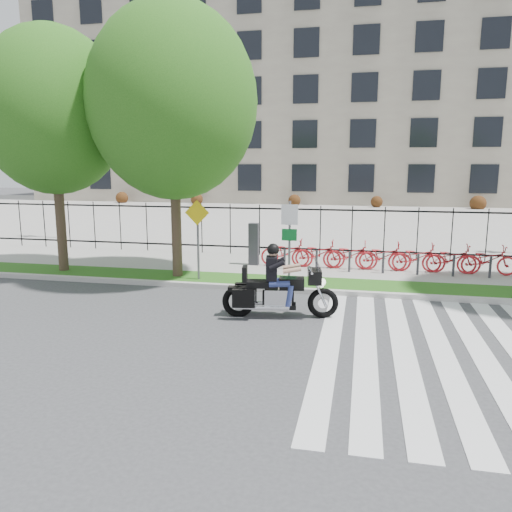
# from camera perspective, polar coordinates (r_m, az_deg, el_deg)

# --- Properties ---
(ground) EXTENTS (120.00, 120.00, 0.00)m
(ground) POSITION_cam_1_polar(r_m,az_deg,el_deg) (11.03, -3.30, -9.27)
(ground) COLOR #3A3A3C
(ground) RESTS_ON ground
(curb) EXTENTS (60.00, 0.20, 0.15)m
(curb) POSITION_cam_1_polar(r_m,az_deg,el_deg) (14.83, 0.92, -3.77)
(curb) COLOR #B7B3AC
(curb) RESTS_ON ground
(grass_verge) EXTENTS (60.00, 1.50, 0.15)m
(grass_verge) POSITION_cam_1_polar(r_m,az_deg,el_deg) (15.64, 1.53, -3.02)
(grass_verge) COLOR #225A16
(grass_verge) RESTS_ON ground
(sidewalk) EXTENTS (60.00, 3.50, 0.15)m
(sidewalk) POSITION_cam_1_polar(r_m,az_deg,el_deg) (18.04, 3.00, -1.20)
(sidewalk) COLOR #98958E
(sidewalk) RESTS_ON ground
(plaza) EXTENTS (80.00, 34.00, 0.10)m
(plaza) POSITION_cam_1_polar(r_m,az_deg,el_deg) (35.30, 7.58, 4.41)
(plaza) COLOR #98958E
(plaza) RESTS_ON ground
(crosswalk_stripes) EXTENTS (5.70, 8.00, 0.01)m
(crosswalk_stripes) POSITION_cam_1_polar(r_m,az_deg,el_deg) (10.86, 22.51, -10.37)
(crosswalk_stripes) COLOR silver
(crosswalk_stripes) RESTS_ON ground
(iron_fence) EXTENTS (30.00, 0.06, 2.00)m
(iron_fence) POSITION_cam_1_polar(r_m,az_deg,el_deg) (19.57, 3.85, 2.90)
(iron_fence) COLOR black
(iron_fence) RESTS_ON sidewalk
(office_building) EXTENTS (60.00, 21.90, 20.15)m
(office_building) POSITION_cam_1_polar(r_m,az_deg,el_deg) (55.34, 9.61, 16.81)
(office_building) COLOR gray
(office_building) RESTS_ON ground
(lamp_post_left) EXTENTS (1.06, 0.70, 4.25)m
(lamp_post_left) POSITION_cam_1_polar(r_m,az_deg,el_deg) (26.52, -22.01, 8.61)
(lamp_post_left) COLOR black
(lamp_post_left) RESTS_ON ground
(street_tree_0) EXTENTS (4.67, 4.67, 7.94)m
(street_tree_0) POSITION_cam_1_polar(r_m,az_deg,el_deg) (18.04, -22.20, 15.05)
(street_tree_0) COLOR #3D2F21
(street_tree_0) RESTS_ON grass_verge
(street_tree_1) EXTENTS (5.21, 5.21, 8.44)m
(street_tree_1) POSITION_cam_1_polar(r_m,az_deg,el_deg) (16.16, -9.50, 16.98)
(street_tree_1) COLOR #3D2F21
(street_tree_1) RESTS_ON grass_verge
(bike_share_station) EXTENTS (8.90, 0.86, 1.50)m
(bike_share_station) POSITION_cam_1_polar(r_m,az_deg,el_deg) (17.48, 14.07, 0.01)
(bike_share_station) COLOR #2D2D33
(bike_share_station) RESTS_ON sidewalk
(sign_pole_regulatory) EXTENTS (0.50, 0.09, 2.50)m
(sign_pole_regulatory) POSITION_cam_1_polar(r_m,az_deg,el_deg) (14.87, 3.85, 2.79)
(sign_pole_regulatory) COLOR #59595B
(sign_pole_regulatory) RESTS_ON grass_verge
(sign_pole_warning) EXTENTS (0.78, 0.09, 2.49)m
(sign_pole_warning) POSITION_cam_1_polar(r_m,az_deg,el_deg) (15.54, -6.69, 3.08)
(sign_pole_warning) COLOR #59595B
(sign_pole_warning) RESTS_ON grass_verge
(motorcycle_rider) EXTENTS (2.85, 1.02, 2.21)m
(motorcycle_rider) POSITION_cam_1_polar(r_m,az_deg,el_deg) (12.24, 2.69, -3.67)
(motorcycle_rider) COLOR black
(motorcycle_rider) RESTS_ON ground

